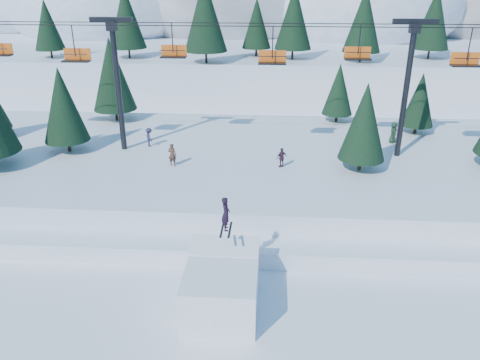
# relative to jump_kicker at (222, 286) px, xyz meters

# --- Properties ---
(ground) EXTENTS (160.00, 160.00, 0.00)m
(ground) POSITION_rel_jump_kicker_xyz_m (-0.80, -1.58, -1.32)
(ground) COLOR white
(ground) RESTS_ON ground
(mid_shelf) EXTENTS (70.00, 22.00, 2.50)m
(mid_shelf) POSITION_rel_jump_kicker_xyz_m (-0.80, 16.42, -0.07)
(mid_shelf) COLOR white
(mid_shelf) RESTS_ON ground
(berm) EXTENTS (70.00, 6.00, 1.10)m
(berm) POSITION_rel_jump_kicker_xyz_m (-0.80, 6.42, -0.77)
(berm) COLOR white
(berm) RESTS_ON ground
(mountain_ridge) EXTENTS (119.00, 61.27, 26.46)m
(mountain_ridge) POSITION_rel_jump_kicker_xyz_m (-5.88, 71.77, 8.32)
(mountain_ridge) COLOR white
(mountain_ridge) RESTS_ON ground
(jump_kicker) EXTENTS (3.56, 4.85, 5.52)m
(jump_kicker) POSITION_rel_jump_kicker_xyz_m (0.00, 0.00, 0.00)
(jump_kicker) COLOR white
(jump_kicker) RESTS_ON ground
(chairlift) EXTENTS (46.00, 3.21, 10.28)m
(chairlift) POSITION_rel_jump_kicker_xyz_m (0.34, 16.46, 8.00)
(chairlift) COLOR black
(chairlift) RESTS_ON mid_shelf
(conifer_stand) EXTENTS (61.43, 17.66, 10.04)m
(conifer_stand) POSITION_rel_jump_kicker_xyz_m (3.26, 17.36, 5.64)
(conifer_stand) COLOR black
(conifer_stand) RESTS_ON mid_shelf
(distant_skiers) EXTENTS (21.40, 7.35, 1.80)m
(distant_skiers) POSITION_rel_jump_kicker_xyz_m (1.23, 16.62, 2.01)
(distant_skiers) COLOR #46243A
(distant_skiers) RESTS_ON mid_shelf
(banner_near) EXTENTS (2.86, 0.15, 0.90)m
(banner_near) POSITION_rel_jump_kicker_xyz_m (7.47, 3.73, -0.78)
(banner_near) COLOR black
(banner_near) RESTS_ON ground
(banner_far) EXTENTS (2.81, 0.58, 0.90)m
(banner_far) POSITION_rel_jump_kicker_xyz_m (7.20, 4.28, -0.78)
(banner_far) COLOR black
(banner_far) RESTS_ON ground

